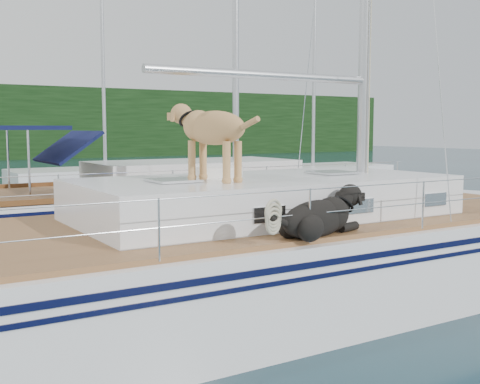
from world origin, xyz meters
TOP-DOWN VIEW (x-y plane):
  - ground at (0.00, 0.00)m, footprint 120.00×120.00m
  - main_sailboat at (0.09, -0.01)m, footprint 12.00×3.89m
  - neighbor_sailboat at (1.59, 5.89)m, footprint 11.00×3.50m
  - bg_boat_center at (4.00, 16.00)m, footprint 7.20×3.00m
  - bg_boat_east at (12.00, 13.00)m, footprint 6.40×3.00m

SIDE VIEW (x-z plane):
  - ground at x=0.00m, z-range 0.00..0.00m
  - bg_boat_center at x=4.00m, z-range -5.37..6.28m
  - bg_boat_east at x=12.00m, z-range -5.37..6.28m
  - neighbor_sailboat at x=1.59m, z-range -6.02..7.28m
  - main_sailboat at x=0.09m, z-range -6.32..7.69m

